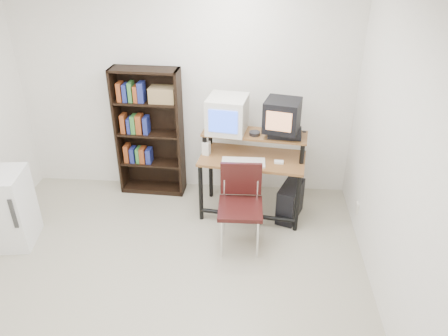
# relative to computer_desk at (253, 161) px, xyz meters

# --- Properties ---
(floor) EXTENTS (4.00, 4.00, 0.01)m
(floor) POSITION_rel_computer_desk_xyz_m (-0.83, -1.44, -0.69)
(floor) COLOR #B0A991
(floor) RESTS_ON ground
(back_wall) EXTENTS (4.00, 0.01, 2.60)m
(back_wall) POSITION_rel_computer_desk_xyz_m (-0.83, 0.56, 0.62)
(back_wall) COLOR white
(back_wall) RESTS_ON floor
(right_wall) EXTENTS (0.01, 4.00, 2.60)m
(right_wall) POSITION_rel_computer_desk_xyz_m (1.17, -1.44, 0.62)
(right_wall) COLOR white
(right_wall) RESTS_ON floor
(computer_desk) EXTENTS (1.22, 0.72, 0.98)m
(computer_desk) POSITION_rel_computer_desk_xyz_m (0.00, 0.00, 0.00)
(computer_desk) COLOR brown
(computer_desk) RESTS_ON floor
(crt_monitor) EXTENTS (0.48, 0.48, 0.40)m
(crt_monitor) POSITION_rel_computer_desk_xyz_m (-0.30, 0.15, 0.49)
(crt_monitor) COLOR silver
(crt_monitor) RESTS_ON computer_desk
(vcr) EXTENTS (0.38, 0.29, 0.08)m
(vcr) POSITION_rel_computer_desk_xyz_m (0.34, 0.05, 0.33)
(vcr) COLOR black
(vcr) RESTS_ON computer_desk
(crt_tv) EXTENTS (0.43, 0.43, 0.34)m
(crt_tv) POSITION_rel_computer_desk_xyz_m (0.30, 0.04, 0.54)
(crt_tv) COLOR black
(crt_tv) RESTS_ON vcr
(cd_spindle) EXTENTS (0.13, 0.13, 0.05)m
(cd_spindle) POSITION_rel_computer_desk_xyz_m (0.01, 0.04, 0.31)
(cd_spindle) COLOR #26262B
(cd_spindle) RESTS_ON computer_desk
(keyboard) EXTENTS (0.47, 0.22, 0.03)m
(keyboard) POSITION_rel_computer_desk_xyz_m (-0.10, -0.16, 0.05)
(keyboard) COLOR silver
(keyboard) RESTS_ON computer_desk
(mousepad) EXTENTS (0.26, 0.23, 0.01)m
(mousepad) POSITION_rel_computer_desk_xyz_m (0.28, -0.13, 0.04)
(mousepad) COLOR black
(mousepad) RESTS_ON computer_desk
(mouse) EXTENTS (0.10, 0.06, 0.03)m
(mouse) POSITION_rel_computer_desk_xyz_m (0.29, -0.13, 0.06)
(mouse) COLOR white
(mouse) RESTS_ON mousepad
(desk_speaker) EXTENTS (0.10, 0.09, 0.17)m
(desk_speaker) POSITION_rel_computer_desk_xyz_m (-0.52, 0.01, 0.12)
(desk_speaker) COLOR silver
(desk_speaker) RESTS_ON computer_desk
(pc_tower) EXTENTS (0.35, 0.49, 0.42)m
(pc_tower) POSITION_rel_computer_desk_xyz_m (0.45, -0.08, -0.47)
(pc_tower) COLOR black
(pc_tower) RESTS_ON floor
(school_chair) EXTENTS (0.46, 0.46, 0.89)m
(school_chair) POSITION_rel_computer_desk_xyz_m (-0.11, -0.59, -0.13)
(school_chair) COLOR black
(school_chair) RESTS_ON floor
(bookshelf) EXTENTS (0.81, 0.30, 1.59)m
(bookshelf) POSITION_rel_computer_desk_xyz_m (-1.26, 0.42, 0.14)
(bookshelf) COLOR black
(bookshelf) RESTS_ON floor
(mini_fridge) EXTENTS (0.55, 0.55, 0.83)m
(mini_fridge) POSITION_rel_computer_desk_xyz_m (-2.55, -0.77, -0.27)
(mini_fridge) COLOR white
(mini_fridge) RESTS_ON floor
(wall_outlet) EXTENTS (0.02, 0.08, 0.12)m
(wall_outlet) POSITION_rel_computer_desk_xyz_m (1.16, -0.29, -0.38)
(wall_outlet) COLOR beige
(wall_outlet) RESTS_ON right_wall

